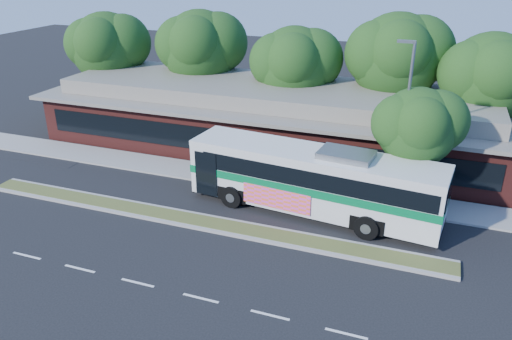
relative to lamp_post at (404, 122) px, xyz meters
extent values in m
plane|color=black|center=(-9.56, -6.00, -4.90)|extent=(120.00, 120.00, 0.00)
cube|color=#3E5022|center=(-9.56, -5.40, -4.83)|extent=(26.00, 1.10, 0.15)
cube|color=gray|center=(-9.56, 0.40, -4.84)|extent=(44.00, 2.60, 0.12)
cube|color=black|center=(-27.56, 4.00, -4.90)|extent=(14.00, 12.00, 0.01)
cube|color=#59201C|center=(-9.56, 7.00, -3.30)|extent=(32.00, 10.00, 3.20)
cube|color=slate|center=(-9.56, 7.00, -1.58)|extent=(33.20, 11.20, 0.24)
cube|color=slate|center=(-9.56, 7.00, -0.95)|extent=(30.00, 8.00, 1.00)
cube|color=black|center=(-9.56, 1.97, -3.20)|extent=(30.00, 0.06, 1.60)
cylinder|color=slate|center=(0.04, 0.00, -0.40)|extent=(0.16, 0.16, 9.00)
cube|color=slate|center=(-0.36, 0.00, 4.10)|extent=(0.90, 0.18, 0.14)
cylinder|color=black|center=(-24.56, 9.00, -2.91)|extent=(0.44, 0.44, 3.99)
sphere|color=#1C3D14|center=(-24.56, 9.00, 0.83)|extent=(5.80, 5.80, 5.80)
sphere|color=#1C3D14|center=(-23.26, 9.43, 1.29)|extent=(4.52, 4.52, 4.52)
cylinder|color=black|center=(-16.56, 10.00, -2.80)|extent=(0.44, 0.44, 4.20)
sphere|color=#1C3D14|center=(-16.56, 10.00, 1.10)|extent=(6.00, 6.00, 6.00)
sphere|color=#1C3D14|center=(-15.21, 10.45, 1.58)|extent=(4.68, 4.68, 4.68)
cylinder|color=black|center=(-8.56, 9.00, -3.01)|extent=(0.44, 0.44, 3.78)
sphere|color=#1C3D14|center=(-8.56, 9.00, 0.56)|extent=(5.60, 5.60, 5.60)
sphere|color=#1C3D14|center=(-7.30, 9.42, 1.00)|extent=(4.37, 4.37, 4.37)
cylinder|color=black|center=(-1.56, 10.00, -2.70)|extent=(0.44, 0.44, 4.41)
sphere|color=#1C3D14|center=(-1.56, 10.00, 1.37)|extent=(6.20, 6.20, 6.20)
sphere|color=#1C3D14|center=(-0.17, 10.46, 1.86)|extent=(4.84, 4.84, 4.84)
cylinder|color=black|center=(4.44, 9.00, -2.97)|extent=(0.44, 0.44, 3.86)
sphere|color=#1C3D14|center=(4.44, 9.00, 0.70)|extent=(5.80, 5.80, 5.80)
cube|color=silver|center=(-4.16, -2.20, -2.97)|extent=(13.74, 4.27, 3.11)
cube|color=black|center=(-3.83, -2.24, -2.35)|extent=(12.67, 4.22, 0.93)
cube|color=silver|center=(-4.16, -2.20, -1.55)|extent=(13.76, 4.30, 0.29)
cube|color=#046535|center=(-4.16, -2.20, -3.06)|extent=(13.81, 4.35, 0.43)
cube|color=black|center=(-10.90, -1.49, -2.59)|extent=(0.33, 2.52, 1.93)
cube|color=black|center=(2.58, -2.91, -2.23)|extent=(0.31, 2.35, 1.24)
cube|color=#F147BE|center=(-5.77, -3.51, -3.77)|extent=(3.81, 0.46, 1.13)
cube|color=slate|center=(-2.48, -2.38, -1.26)|extent=(2.88, 2.08, 0.34)
cylinder|color=black|center=(-8.45, -3.17, -4.28)|extent=(1.27, 0.53, 1.24)
cylinder|color=black|center=(-8.16, -0.36, -4.28)|extent=(1.27, 0.53, 1.24)
cylinder|color=black|center=(-0.95, -3.96, -4.28)|extent=(1.27, 0.53, 1.24)
cylinder|color=black|center=(-0.66, -1.15, -4.28)|extent=(1.27, 0.53, 1.24)
imported|color=silver|center=(-21.19, 3.98, -4.24)|extent=(4.90, 3.28, 1.32)
cylinder|color=black|center=(0.65, 0.17, -3.19)|extent=(0.44, 0.44, 3.42)
sphere|color=#1C3D14|center=(0.65, 0.17, -0.23)|extent=(4.16, 4.16, 4.16)
sphere|color=#1C3D14|center=(1.59, 0.48, 0.10)|extent=(3.25, 3.25, 3.25)
camera|label=1|loc=(1.29, -25.77, 8.16)|focal=35.00mm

